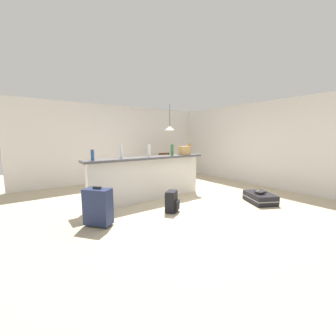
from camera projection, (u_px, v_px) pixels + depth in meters
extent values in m
cube|color=#BCAD8E|center=(176.00, 201.00, 5.03)|extent=(13.00, 13.00, 0.05)
cube|color=silver|center=(122.00, 143.00, 7.30)|extent=(6.60, 0.10, 2.50)
cube|color=silver|center=(245.00, 144.00, 6.85)|extent=(0.10, 6.00, 2.50)
cube|color=silver|center=(149.00, 180.00, 4.96)|extent=(2.80, 0.20, 0.97)
cube|color=#4C4C51|center=(149.00, 158.00, 4.89)|extent=(2.96, 0.40, 0.05)
cylinder|color=#284C89|center=(92.00, 155.00, 4.09)|extent=(0.06, 0.06, 0.21)
cylinder|color=silver|center=(121.00, 151.00, 4.48)|extent=(0.06, 0.06, 0.30)
cylinder|color=silver|center=(149.00, 151.00, 4.88)|extent=(0.07, 0.07, 0.28)
cylinder|color=#2D6B38|center=(172.00, 150.00, 5.17)|extent=(0.07, 0.07, 0.27)
cylinder|color=#9E661E|center=(189.00, 149.00, 5.60)|extent=(0.07, 0.07, 0.28)
cube|color=tan|center=(184.00, 150.00, 5.44)|extent=(0.26, 0.18, 0.22)
cube|color=#4C331E|center=(170.00, 160.00, 6.96)|extent=(1.10, 0.80, 0.04)
cylinder|color=#4C331E|center=(163.00, 174.00, 6.46)|extent=(0.06, 0.06, 0.70)
cylinder|color=#4C331E|center=(188.00, 171.00, 7.02)|extent=(0.06, 0.06, 0.70)
cylinder|color=#4C331E|center=(152.00, 171.00, 7.01)|extent=(0.06, 0.06, 0.70)
cylinder|color=#4C331E|center=(175.00, 169.00, 7.57)|extent=(0.06, 0.06, 0.70)
cube|color=#4C331E|center=(179.00, 171.00, 6.46)|extent=(0.48, 0.48, 0.04)
cube|color=#4C331E|center=(175.00, 163.00, 6.55)|extent=(0.40, 0.12, 0.48)
cylinder|color=#4C331E|center=(180.00, 180.00, 6.27)|extent=(0.04, 0.04, 0.41)
cylinder|color=#4C331E|center=(186.00, 179.00, 6.51)|extent=(0.04, 0.04, 0.41)
cylinder|color=#4C331E|center=(172.00, 179.00, 6.49)|extent=(0.04, 0.04, 0.41)
cylinder|color=#4C331E|center=(178.00, 177.00, 6.72)|extent=(0.04, 0.04, 0.41)
cube|color=#4C331E|center=(162.00, 167.00, 7.55)|extent=(0.46, 0.46, 0.04)
cube|color=#4C331E|center=(164.00, 160.00, 7.35)|extent=(0.40, 0.10, 0.48)
cylinder|color=#4C331E|center=(164.00, 172.00, 7.79)|extent=(0.04, 0.04, 0.41)
cylinder|color=#4C331E|center=(156.00, 172.00, 7.65)|extent=(0.04, 0.04, 0.41)
cylinder|color=#4C331E|center=(168.00, 173.00, 7.51)|extent=(0.04, 0.04, 0.41)
cylinder|color=#4C331E|center=(160.00, 174.00, 7.37)|extent=(0.04, 0.04, 0.41)
cylinder|color=black|center=(170.00, 116.00, 6.85)|extent=(0.01, 0.01, 0.70)
cone|color=white|center=(170.00, 128.00, 6.91)|extent=(0.34, 0.34, 0.14)
sphere|color=white|center=(170.00, 131.00, 6.92)|extent=(0.07, 0.07, 0.07)
cube|color=black|center=(260.00, 198.00, 4.80)|extent=(0.74, 0.82, 0.22)
cube|color=gray|center=(260.00, 198.00, 4.80)|extent=(0.75, 0.84, 0.02)
cube|color=#2D2D33|center=(250.00, 193.00, 5.20)|extent=(0.22, 0.21, 0.02)
cube|color=#1E284C|center=(98.00, 207.00, 3.52)|extent=(0.46, 0.49, 0.60)
cylinder|color=black|center=(109.00, 225.00, 3.51)|extent=(0.06, 0.07, 0.06)
cylinder|color=black|center=(89.00, 223.00, 3.61)|extent=(0.06, 0.07, 0.06)
cube|color=#232328|center=(97.00, 188.00, 3.47)|extent=(0.12, 0.13, 0.04)
cube|color=black|center=(171.00, 201.00, 4.21)|extent=(0.33, 0.31, 0.42)
cube|color=black|center=(177.00, 205.00, 4.18)|extent=(0.21, 0.18, 0.19)
cube|color=black|center=(166.00, 203.00, 4.17)|extent=(0.04, 0.04, 0.36)
cube|color=black|center=(168.00, 201.00, 4.30)|extent=(0.04, 0.04, 0.36)
cube|color=gold|center=(260.00, 192.00, 4.84)|extent=(0.24, 0.20, 0.03)
cube|color=black|center=(260.00, 192.00, 4.73)|extent=(0.23, 0.17, 0.03)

